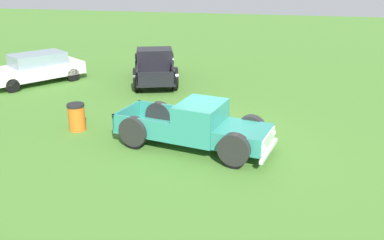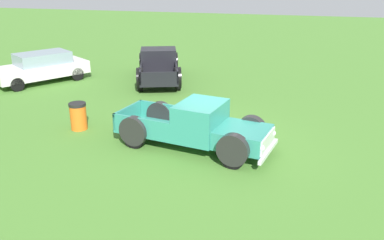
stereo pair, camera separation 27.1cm
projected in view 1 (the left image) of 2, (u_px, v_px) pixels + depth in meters
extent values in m
plane|color=#477A2D|center=(210.00, 139.00, 13.40)|extent=(80.00, 80.00, 0.00)
cube|color=#2D8475|center=(243.00, 136.00, 11.98)|extent=(1.73, 1.71, 0.53)
cube|color=silver|center=(268.00, 141.00, 11.69)|extent=(1.31, 0.31, 0.45)
sphere|color=silver|center=(273.00, 133.00, 12.20)|extent=(0.19, 0.19, 0.19)
sphere|color=silver|center=(262.00, 147.00, 11.19)|extent=(0.19, 0.19, 0.19)
cube|color=#2D8475|center=(201.00, 121.00, 12.40)|extent=(1.83, 1.55, 1.12)
cube|color=#8C9EA8|center=(219.00, 116.00, 12.09)|extent=(1.38, 0.31, 0.49)
cube|color=#2D8475|center=(154.00, 128.00, 13.22)|extent=(1.98, 2.31, 0.10)
cube|color=#2D8475|center=(165.00, 112.00, 13.77)|extent=(0.47, 2.02, 0.53)
cube|color=#2D8475|center=(141.00, 127.00, 12.45)|extent=(0.47, 2.02, 0.53)
cube|color=#2D8475|center=(127.00, 115.00, 13.48)|extent=(1.61, 0.39, 0.53)
cylinder|color=black|center=(251.00, 135.00, 12.77)|extent=(0.35, 0.76, 0.74)
cylinder|color=#B7B7BC|center=(251.00, 135.00, 12.78)|extent=(0.29, 0.33, 0.30)
cylinder|color=black|center=(251.00, 130.00, 12.71)|extent=(0.45, 0.97, 0.93)
cylinder|color=black|center=(234.00, 156.00, 11.38)|extent=(0.35, 0.76, 0.74)
cylinder|color=#B7B7BC|center=(234.00, 156.00, 11.37)|extent=(0.29, 0.33, 0.30)
cylinder|color=black|center=(234.00, 149.00, 11.31)|extent=(0.45, 0.97, 0.93)
cylinder|color=black|center=(159.00, 120.00, 14.02)|extent=(0.35, 0.76, 0.74)
cylinder|color=#B7B7BC|center=(159.00, 120.00, 14.03)|extent=(0.29, 0.33, 0.30)
cylinder|color=black|center=(159.00, 115.00, 13.96)|extent=(0.45, 0.97, 0.93)
cylinder|color=black|center=(134.00, 137.00, 12.63)|extent=(0.35, 0.76, 0.74)
cylinder|color=#B7B7BC|center=(134.00, 137.00, 12.62)|extent=(0.29, 0.33, 0.30)
cylinder|color=black|center=(134.00, 131.00, 12.57)|extent=(0.45, 0.97, 0.93)
cube|color=silver|center=(269.00, 150.00, 11.79)|extent=(1.76, 0.43, 0.12)
cube|color=black|center=(154.00, 61.00, 21.73)|extent=(1.96, 1.98, 0.56)
cube|color=silver|center=(154.00, 58.00, 22.46)|extent=(0.52, 1.35, 0.47)
sphere|color=silver|center=(143.00, 57.00, 22.37)|extent=(0.21, 0.21, 0.21)
sphere|color=silver|center=(166.00, 57.00, 22.49)|extent=(0.21, 0.21, 0.21)
cube|color=black|center=(155.00, 61.00, 20.28)|extent=(1.82, 2.06, 1.18)
cube|color=#8C9EA8|center=(154.00, 53.00, 20.77)|extent=(0.52, 1.41, 0.52)
cube|color=black|center=(156.00, 80.00, 18.84)|extent=(2.60, 2.32, 0.10)
cube|color=black|center=(138.00, 73.00, 18.64)|extent=(2.06, 0.78, 0.56)
cube|color=black|center=(173.00, 73.00, 18.80)|extent=(2.06, 0.78, 0.56)
cube|color=black|center=(156.00, 79.00, 17.76)|extent=(0.64, 1.65, 0.56)
cylinder|color=black|center=(138.00, 66.00, 21.74)|extent=(0.81, 0.47, 0.78)
cylinder|color=#B7B7BC|center=(138.00, 66.00, 21.74)|extent=(0.38, 0.33, 0.31)
cylinder|color=black|center=(138.00, 63.00, 21.67)|extent=(1.02, 0.59, 0.98)
cylinder|color=black|center=(171.00, 65.00, 21.91)|extent=(0.81, 0.47, 0.78)
cylinder|color=#B7B7BC|center=(171.00, 65.00, 21.91)|extent=(0.38, 0.33, 0.31)
cylinder|color=black|center=(171.00, 62.00, 21.84)|extent=(1.02, 0.59, 0.98)
cylinder|color=black|center=(137.00, 83.00, 18.53)|extent=(0.81, 0.47, 0.78)
cylinder|color=#B7B7BC|center=(137.00, 83.00, 18.53)|extent=(0.38, 0.33, 0.31)
cylinder|color=black|center=(137.00, 79.00, 18.47)|extent=(1.02, 0.59, 0.98)
cylinder|color=black|center=(175.00, 82.00, 18.70)|extent=(0.81, 0.47, 0.78)
cylinder|color=#B7B7BC|center=(175.00, 82.00, 18.70)|extent=(0.38, 0.33, 0.31)
cylinder|color=black|center=(175.00, 78.00, 18.63)|extent=(1.02, 0.59, 0.98)
cube|color=silver|center=(154.00, 63.00, 22.61)|extent=(0.71, 1.80, 0.12)
cube|color=silver|center=(36.00, 71.00, 19.79)|extent=(4.61, 3.93, 0.59)
cube|color=#7F939E|center=(38.00, 59.00, 19.69)|extent=(2.86, 2.61, 0.54)
cylinder|color=black|center=(12.00, 86.00, 18.41)|extent=(0.64, 0.52, 0.63)
cylinder|color=black|center=(0.00, 79.00, 19.50)|extent=(0.64, 0.52, 0.63)
cylinder|color=black|center=(73.00, 75.00, 20.29)|extent=(0.64, 0.52, 0.63)
cylinder|color=black|center=(58.00, 69.00, 21.38)|extent=(0.64, 0.52, 0.63)
cylinder|color=orange|center=(77.00, 118.00, 14.05)|extent=(0.56, 0.56, 0.85)
cylinder|color=black|center=(75.00, 105.00, 13.88)|extent=(0.59, 0.59, 0.10)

